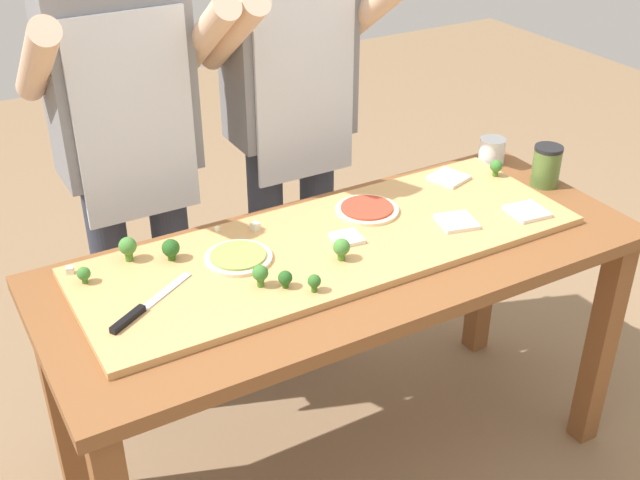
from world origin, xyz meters
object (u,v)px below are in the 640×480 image
(pizza_whole_pesto_green, at_px, (238,257))
(cheese_crumble_a, at_px, (217,229))
(chefs_knife, at_px, (141,309))
(pizza_slice_far_right, at_px, (347,238))
(broccoli_floret_back_left, at_px, (84,274))
(cook_right, at_px, (291,107))
(broccoli_floret_front_right, at_px, (260,274))
(flour_cup, at_px, (492,152))
(pizza_whole_tomato_red, at_px, (367,209))
(sauce_jar, at_px, (546,166))
(pizza_slice_center, at_px, (457,222))
(cook_left, at_px, (128,140))
(pizza_slice_near_right, at_px, (449,178))
(broccoli_floret_center_right, at_px, (314,282))
(cheese_crumble_b, at_px, (70,270))
(broccoli_floret_back_right, at_px, (171,248))
(pizza_slice_far_left, at_px, (527,212))
(cheese_crumble_c, at_px, (255,226))
(prep_table, at_px, (346,290))
(broccoli_floret_front_mid, at_px, (285,278))
(broccoli_floret_front_left, at_px, (496,167))
(broccoli_floret_center_left, at_px, (128,247))

(pizza_whole_pesto_green, bearing_deg, cheese_crumble_a, 85.55)
(chefs_knife, relative_size, pizza_slice_far_right, 3.22)
(broccoli_floret_back_left, xyz_separation_m, cook_right, (0.81, 0.42, 0.15))
(broccoli_floret_front_right, bearing_deg, flour_cup, 17.58)
(chefs_knife, bearing_deg, cook_right, 39.72)
(pizza_whole_tomato_red, relative_size, cheese_crumble_a, 15.15)
(flour_cup, xyz_separation_m, sauce_jar, (0.03, -0.22, 0.03))
(pizza_whole_pesto_green, distance_m, pizza_slice_center, 0.64)
(sauce_jar, bearing_deg, pizza_slice_center, -167.45)
(chefs_knife, xyz_separation_m, pizza_whole_pesto_green, (0.30, 0.10, 0.00))
(pizza_whole_pesto_green, distance_m, cook_left, 0.55)
(pizza_slice_near_right, xyz_separation_m, broccoli_floret_center_right, (-0.68, -0.34, 0.02))
(cheese_crumble_b, distance_m, cook_left, 0.49)
(broccoli_floret_back_right, bearing_deg, pizza_slice_far_left, -15.37)
(cook_right, bearing_deg, pizza_whole_tomato_red, -88.72)
(chefs_knife, xyz_separation_m, pizza_whole_tomato_red, (0.74, 0.16, 0.00))
(broccoli_floret_back_right, bearing_deg, pizza_slice_far_right, -17.47)
(broccoli_floret_front_right, distance_m, sauce_jar, 1.06)
(cheese_crumble_c, height_order, flour_cup, flour_cup)
(chefs_knife, relative_size, flour_cup, 2.97)
(broccoli_floret_back_right, bearing_deg, prep_table, -21.92)
(pizza_slice_near_right, bearing_deg, broccoli_floret_front_mid, -158.55)
(chefs_knife, height_order, pizza_slice_center, chefs_knife)
(broccoli_floret_center_right, relative_size, sauce_jar, 0.36)
(broccoli_floret_front_right, bearing_deg, chefs_knife, 171.81)
(pizza_slice_near_right, height_order, cheese_crumble_a, same)
(flour_cup, bearing_deg, broccoli_floret_front_right, -162.42)
(pizza_slice_center, distance_m, pizza_slice_near_right, 0.29)
(prep_table, xyz_separation_m, cheese_crumble_a, (-0.27, 0.26, 0.15))
(chefs_knife, distance_m, broccoli_floret_back_left, 0.21)
(broccoli_floret_center_right, relative_size, flour_cup, 0.55)
(broccoli_floret_front_left, distance_m, cheese_crumble_a, 0.92)
(broccoli_floret_front_left, relative_size, cheese_crumble_a, 4.44)
(broccoli_floret_front_mid, xyz_separation_m, broccoli_floret_back_right, (-0.20, 0.27, 0.01))
(prep_table, bearing_deg, chefs_knife, -178.72)
(pizza_slice_far_right, bearing_deg, prep_table, -119.73)
(broccoli_floret_front_right, xyz_separation_m, broccoli_floret_center_left, (-0.25, 0.28, 0.00))
(flour_cup, distance_m, cook_left, 1.19)
(prep_table, relative_size, pizza_slice_far_left, 15.90)
(prep_table, xyz_separation_m, pizza_whole_pesto_green, (-0.28, 0.09, 0.15))
(prep_table, bearing_deg, cheese_crumble_a, 136.54)
(sauce_jar, bearing_deg, cook_left, 154.97)
(cheese_crumble_a, xyz_separation_m, cheese_crumble_b, (-0.42, -0.02, 0.00))
(pizza_whole_pesto_green, xyz_separation_m, cook_right, (0.43, 0.51, 0.17))
(chefs_knife, distance_m, pizza_whole_pesto_green, 0.32)
(broccoli_floret_front_mid, relative_size, broccoli_floret_back_left, 1.04)
(broccoli_floret_front_right, distance_m, broccoli_floret_center_left, 0.38)
(pizza_slice_far_left, distance_m, broccoli_floret_back_right, 1.03)
(pizza_slice_near_right, bearing_deg, pizza_whole_pesto_green, -172.02)
(pizza_slice_near_right, bearing_deg, flour_cup, 16.72)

